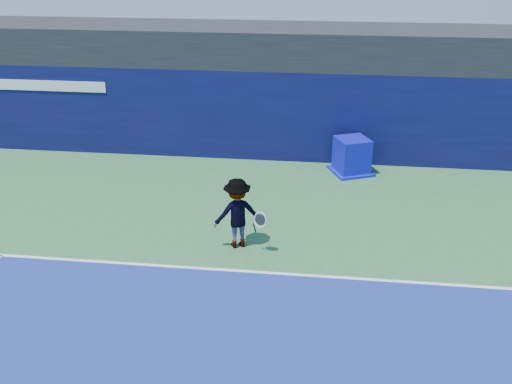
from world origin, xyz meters
TOP-DOWN VIEW (x-y plane):
  - ground at (0.00, 0.00)m, footprint 80.00×80.00m
  - baseline at (0.00, 3.00)m, footprint 24.00×0.10m
  - stadium_band at (0.00, 11.50)m, footprint 36.00×3.00m
  - back_wall_assembly at (-0.00, 10.50)m, footprint 36.00×1.03m
  - equipment_cart at (3.46, 9.29)m, footprint 1.57×1.57m
  - tennis_player at (0.56, 4.17)m, footprint 1.41×1.04m
  - tennis_ball at (0.11, 5.51)m, footprint 0.07×0.07m

SIDE VIEW (x-z plane):
  - ground at x=0.00m, z-range 0.00..0.00m
  - baseline at x=0.00m, z-range 0.01..0.01m
  - equipment_cart at x=3.46m, z-range -0.05..1.09m
  - tennis_ball at x=0.11m, z-range 0.82..0.89m
  - tennis_player at x=0.56m, z-range 0.00..1.78m
  - back_wall_assembly at x=0.00m, z-range 0.00..3.00m
  - stadium_band at x=0.00m, z-range 3.00..4.20m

